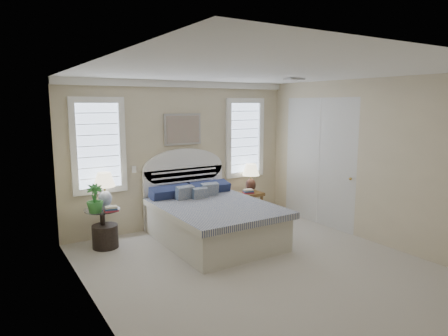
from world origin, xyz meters
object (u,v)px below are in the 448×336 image
at_px(lamp_left, 104,186).
at_px(floor_pot, 105,236).
at_px(nightstand_right, 249,200).
at_px(lamp_right, 251,174).
at_px(side_table_left, 103,224).
at_px(bed, 210,217).

bearing_deg(lamp_left, floor_pot, -111.95).
bearing_deg(nightstand_right, lamp_right, 43.09).
xyz_separation_m(side_table_left, nightstand_right, (2.95, 0.10, -0.00)).
height_order(lamp_left, lamp_right, lamp_left).
height_order(nightstand_right, floor_pot, nightstand_right).
relative_size(side_table_left, lamp_left, 1.11).
bearing_deg(lamp_right, bed, -150.64).
height_order(bed, side_table_left, bed).
height_order(side_table_left, lamp_right, lamp_right).
bearing_deg(lamp_right, lamp_left, -179.14).
bearing_deg(bed, nightstand_right, 28.03).
xyz_separation_m(side_table_left, floor_pot, (0.02, -0.04, -0.20)).
bearing_deg(side_table_left, nightstand_right, 1.94).
xyz_separation_m(bed, lamp_left, (-1.55, 0.75, 0.59)).
xyz_separation_m(floor_pot, lamp_left, (0.08, 0.19, 0.79)).
xyz_separation_m(bed, lamp_right, (1.40, 0.79, 0.49)).
distance_m(lamp_left, lamp_right, 2.96).
height_order(nightstand_right, lamp_right, lamp_right).
bearing_deg(lamp_left, side_table_left, -122.21).
bearing_deg(nightstand_right, side_table_left, -178.06).
bearing_deg(side_table_left, lamp_right, 3.71).
relative_size(bed, lamp_right, 4.03).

